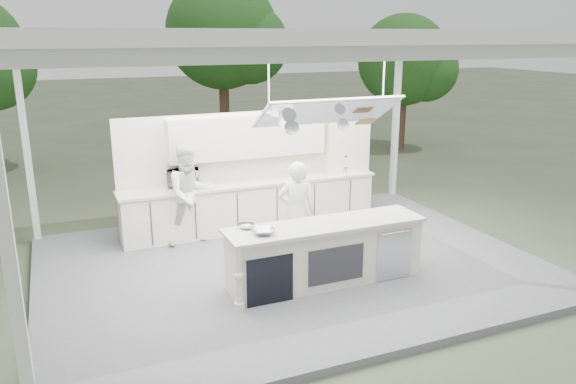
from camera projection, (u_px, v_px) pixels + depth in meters
name	position (u px, v px, depth m)	size (l,w,h in m)	color
ground	(290.00, 269.00, 9.43)	(90.00, 90.00, 0.00)	#4D5339
stage_deck	(290.00, 266.00, 9.42)	(8.00, 6.00, 0.12)	slate
tent	(291.00, 41.00, 8.41)	(8.20, 6.20, 3.86)	white
demo_island	(324.00, 253.00, 8.53)	(3.10, 0.79, 0.95)	white
back_counter	(252.00, 205.00, 10.95)	(5.08, 0.72, 0.95)	white
back_wall_unit	(269.00, 152.00, 11.04)	(5.05, 0.48, 2.25)	white
tree_cluster	(160.00, 52.00, 17.14)	(19.55, 9.40, 5.85)	#4B3725
head_chef	(297.00, 212.00, 9.24)	(0.63, 0.41, 1.72)	white
sous_chef	(190.00, 194.00, 10.04)	(0.90, 0.70, 1.85)	white
toaster_oven	(183.00, 177.00, 10.46)	(0.58, 0.40, 0.32)	silver
bowl_large	(264.00, 232.00, 7.95)	(0.32, 0.32, 0.08)	#B5B7BC
bowl_small	(247.00, 226.00, 8.19)	(0.23, 0.23, 0.07)	#B5B8BC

